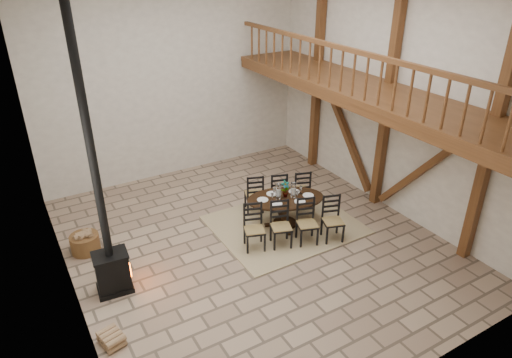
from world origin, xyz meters
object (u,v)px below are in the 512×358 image
dining_table (286,213)px  log_basket (85,243)px  wood_stove (106,236)px  log_stack (111,339)px

dining_table → log_basket: dining_table is taller
wood_stove → log_basket: 1.76m
log_basket → log_stack: log_basket is taller
dining_table → log_stack: size_ratio=4.87×
log_stack → wood_stove: bearing=72.6°
dining_table → log_stack: bearing=-142.1°
log_stack → dining_table: bearing=18.7°
wood_stove → log_stack: bearing=-102.1°
log_basket → wood_stove: bearing=-82.6°
wood_stove → log_stack: (-0.38, -1.22, -1.04)m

